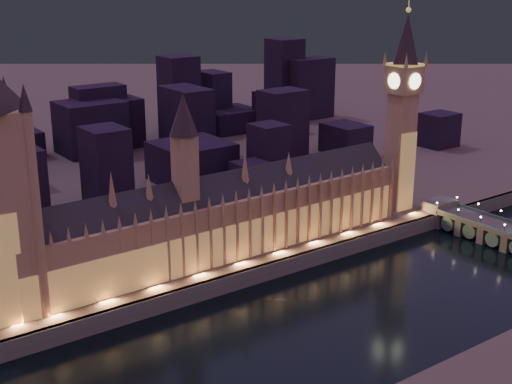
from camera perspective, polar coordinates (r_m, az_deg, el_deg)
ground_plane at (r=300.60m, az=5.50°, el=-9.67°), size 2000.00×2000.00×0.00m
embankment_wall at (r=327.43m, az=0.74°, el=-6.44°), size 2000.00×2.50×8.00m
palace_of_westminster at (r=330.00m, az=-2.68°, el=-2.08°), size 202.00×23.59×78.00m
elizabeth_tower at (r=393.50m, az=11.70°, el=7.52°), size 18.00×18.00×113.03m
city_backdrop at (r=503.87m, az=-10.39°, el=5.03°), size 452.88×215.63×83.02m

